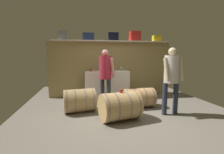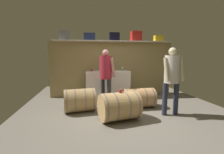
# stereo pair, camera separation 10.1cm
# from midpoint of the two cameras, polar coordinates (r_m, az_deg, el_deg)

# --- Properties ---
(ground_plane) EXTENTS (5.73, 7.70, 0.02)m
(ground_plane) POSITION_cam_midpoint_polar(r_m,az_deg,el_deg) (4.63, 3.37, -11.36)
(ground_plane) COLOR slate
(back_wall_panel) EXTENTS (4.53, 0.10, 1.97)m
(back_wall_panel) POSITION_cam_midpoint_polar(r_m,az_deg,el_deg) (6.05, -0.52, 2.82)
(back_wall_panel) COLOR #9B8554
(back_wall_panel) RESTS_ON ground
(high_shelf_board) EXTENTS (4.17, 0.40, 0.03)m
(high_shelf_board) POSITION_cam_midpoint_polar(r_m,az_deg,el_deg) (5.90, -0.26, 12.45)
(high_shelf_board) COLOR white
(high_shelf_board) RESTS_ON back_wall_panel
(toolcase_grey) EXTENTS (0.33, 0.26, 0.30)m
(toolcase_grey) POSITION_cam_midpoint_polar(r_m,az_deg,el_deg) (5.84, -17.29, 13.80)
(toolcase_grey) COLOR gray
(toolcase_grey) RESTS_ON high_shelf_board
(toolcase_navy) EXTENTS (0.39, 0.23, 0.25)m
(toolcase_navy) POSITION_cam_midpoint_polar(r_m,az_deg,el_deg) (5.82, -8.81, 13.81)
(toolcase_navy) COLOR navy
(toolcase_navy) RESTS_ON high_shelf_board
(toolcase_black) EXTENTS (0.37, 0.23, 0.28)m
(toolcase_black) POSITION_cam_midpoint_polar(r_m,az_deg,el_deg) (5.92, -0.04, 13.96)
(toolcase_black) COLOR black
(toolcase_black) RESTS_ON high_shelf_board
(toolcase_red) EXTENTS (0.36, 0.28, 0.35)m
(toolcase_red) POSITION_cam_midpoint_polar(r_m,az_deg,el_deg) (6.12, 7.54, 13.99)
(toolcase_red) COLOR red
(toolcase_red) RESTS_ON high_shelf_board
(toolcase_yellow) EXTENTS (0.32, 0.22, 0.22)m
(toolcase_yellow) POSITION_cam_midpoint_polar(r_m,az_deg,el_deg) (6.44, 15.03, 12.89)
(toolcase_yellow) COLOR yellow
(toolcase_yellow) RESTS_ON high_shelf_board
(work_cabinet) EXTENTS (1.50, 0.62, 0.96)m
(work_cabinet) POSITION_cam_midpoint_polar(r_m,az_deg,el_deg) (5.71, -2.42, -2.62)
(work_cabinet) COLOR white
(work_cabinet) RESTS_ON ground
(wine_bottle_clear) EXTENTS (0.07, 0.07, 0.28)m
(wine_bottle_clear) POSITION_cam_midpoint_polar(r_m,az_deg,el_deg) (5.53, -2.56, 3.34)
(wine_bottle_clear) COLOR #B8C9BE
(wine_bottle_clear) RESTS_ON work_cabinet
(wine_glass) EXTENTS (0.08, 0.08, 0.13)m
(wine_glass) POSITION_cam_midpoint_polar(r_m,az_deg,el_deg) (5.82, 2.82, 3.18)
(wine_glass) COLOR white
(wine_glass) RESTS_ON work_cabinet
(red_funnel) EXTENTS (0.11, 0.11, 0.10)m
(red_funnel) POSITION_cam_midpoint_polar(r_m,az_deg,el_deg) (5.63, -7.90, 2.59)
(red_funnel) COLOR red
(red_funnel) RESTS_ON work_cabinet
(wine_barrel_near) EXTENTS (0.99, 0.80, 0.66)m
(wine_barrel_near) POSITION_cam_midpoint_polar(r_m,az_deg,el_deg) (3.82, 2.02, -10.20)
(wine_barrel_near) COLOR tan
(wine_barrel_near) RESTS_ON ground
(wine_barrel_far) EXTENTS (0.87, 0.70, 0.62)m
(wine_barrel_far) POSITION_cam_midpoint_polar(r_m,az_deg,el_deg) (4.44, -11.96, -8.05)
(wine_barrel_far) COLOR tan
(wine_barrel_far) RESTS_ON ground
(wine_barrel_flank) EXTENTS (0.90, 0.57, 0.57)m
(wine_barrel_flank) POSITION_cam_midpoint_polar(r_m,az_deg,el_deg) (4.77, 8.67, -7.20)
(wine_barrel_flank) COLOR tan
(wine_barrel_flank) RESTS_ON ground
(tasting_cup) EXTENTS (0.07, 0.07, 0.06)m
(tasting_cup) POSITION_cam_midpoint_polar(r_m,az_deg,el_deg) (3.73, 2.43, -4.94)
(tasting_cup) COLOR red
(tasting_cup) RESTS_ON wine_barrel_near
(winemaker_pouring) EXTENTS (0.50, 0.40, 1.68)m
(winemaker_pouring) POSITION_cam_midpoint_polar(r_m,az_deg,el_deg) (4.27, 19.54, 0.97)
(winemaker_pouring) COLOR #282C3F
(winemaker_pouring) RESTS_ON ground
(visitor_tasting) EXTENTS (0.47, 0.54, 1.66)m
(visitor_tasting) POSITION_cam_midpoint_polar(r_m,az_deg,el_deg) (4.77, -2.89, 1.90)
(visitor_tasting) COLOR #2E3139
(visitor_tasting) RESTS_ON ground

